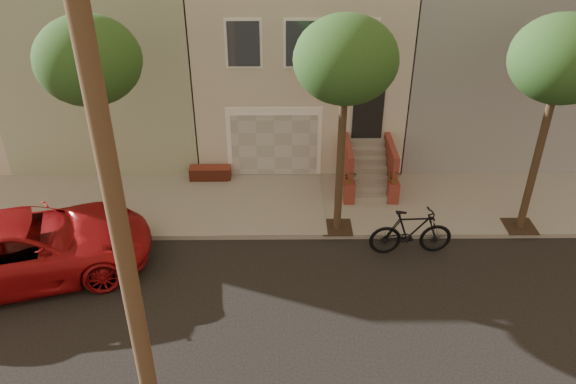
{
  "coord_description": "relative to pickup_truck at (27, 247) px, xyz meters",
  "views": [
    {
      "loc": [
        -0.59,
        -10.02,
        9.77
      ],
      "look_at": [
        -0.47,
        3.0,
        1.94
      ],
      "focal_mm": 35.2,
      "sensor_mm": 36.0,
      "label": 1
    }
  ],
  "objects": [
    {
      "name": "tree_mid",
      "position": [
        8.36,
        1.9,
        4.37
      ],
      "size": [
        2.7,
        2.57,
        6.3
      ],
      "color": "#2D2116",
      "rests_on": "sidewalk"
    },
    {
      "name": "tree_right",
      "position": [
        13.86,
        1.9,
        4.37
      ],
      "size": [
        2.7,
        2.57,
        6.3
      ],
      "color": "#2D2116",
      "rests_on": "sidewalk"
    },
    {
      "name": "motorcycle",
      "position": [
        10.33,
        0.86,
        -0.18
      ],
      "size": [
        2.37,
        0.77,
        1.41
      ],
      "primitive_type": "imported",
      "rotation": [
        0.0,
        0.0,
        1.62
      ],
      "color": "black",
      "rests_on": "ground"
    },
    {
      "name": "pickup_truck",
      "position": [
        0.0,
        0.0,
        0.0
      ],
      "size": [
        6.96,
        4.64,
        1.78
      ],
      "primitive_type": "imported",
      "rotation": [
        0.0,
        0.0,
        1.86
      ],
      "color": "#AB1318",
      "rests_on": "ground"
    },
    {
      "name": "ground",
      "position": [
        7.36,
        -2.0,
        -0.89
      ],
      "size": [
        90.0,
        90.0,
        0.0
      ],
      "primitive_type": "plane",
      "color": "black",
      "rests_on": "ground"
    },
    {
      "name": "tree_left",
      "position": [
        1.86,
        1.9,
        4.37
      ],
      "size": [
        2.7,
        2.57,
        6.3
      ],
      "color": "#2D2116",
      "rests_on": "sidewalk"
    },
    {
      "name": "house_row",
      "position": [
        7.36,
        9.19,
        2.76
      ],
      "size": [
        33.1,
        11.7,
        7.0
      ],
      "color": "beige",
      "rests_on": "sidewalk"
    },
    {
      "name": "sidewalk",
      "position": [
        7.36,
        3.35,
        -0.81
      ],
      "size": [
        40.0,
        3.7,
        0.15
      ],
      "primitive_type": "cube",
      "color": "gray",
      "rests_on": "ground"
    }
  ]
}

